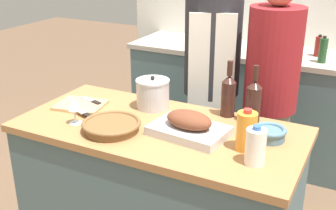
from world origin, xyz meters
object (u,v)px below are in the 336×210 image
Objects in this scene: juice_jug at (246,131)px; milk_jug at (256,146)px; wicker_basket at (112,126)px; condiment_bottle_short at (319,46)px; stock_pot at (153,94)px; condiment_bottle_tall at (323,50)px; wine_bottle_green at (254,100)px; person_cook_aproned at (212,76)px; wine_glass_left at (74,105)px; cutting_board at (81,105)px; knife_chef at (83,113)px; wine_bottle_dark at (228,95)px; knife_paring at (92,101)px; roasting_pan at (189,126)px; mixing_bowl at (269,133)px; person_cook_guest at (270,91)px.

juice_jug is 1.11× the size of milk_jug.
wicker_basket is 1.89m from condiment_bottle_short.
condiment_bottle_tall is (0.75, 1.20, 0.06)m from stock_pot.
wine_bottle_green is (0.57, 0.06, 0.04)m from stock_pot.
wicker_basket is at bearing -116.37° from condiment_bottle_tall.
wicker_basket is 0.18× the size of person_cook_aproned.
juice_jug is at bearing 8.10° from wine_glass_left.
person_cook_aproned reaches higher than wine_bottle_green.
knife_chef is (0.10, -0.11, 0.01)m from cutting_board.
wine_bottle_dark reaches higher than wine_glass_left.
person_cook_aproned is (-0.62, -0.61, -0.11)m from condiment_bottle_tall.
condiment_bottle_tall is at bearing 25.29° from person_cook_aproned.
juice_jug reaches higher than knife_paring.
stock_pot is 0.41m from knife_chef.
knife_chef is 1.81m from condiment_bottle_tall.
person_cook_aproned is at bearing -125.71° from condiment_bottle_short.
condiment_bottle_tall is at bearing 50.42° from knife_paring.
cutting_board is at bearing -124.65° from condiment_bottle_short.
roasting_pan is 0.34m from wine_bottle_dark.
wine_glass_left is 0.74× the size of condiment_bottle_tall.
wicker_basket is at bearing 2.70° from wine_glass_left.
juice_jug is (0.66, 0.12, 0.06)m from wicker_basket.
condiment_bottle_short is (0.95, 1.75, 0.03)m from wine_glass_left.
mixing_bowl is 0.68m from person_cook_guest.
stock_pot reaches higher than wicker_basket.
wine_bottle_dark is (0.09, 0.32, 0.08)m from roasting_pan.
knife_paring is (-1.05, 0.25, -0.06)m from milk_jug.
stock_pot is at bearing 25.35° from cutting_board.
person_cook_guest reaches higher than knife_paring.
condiment_bottle_short is at bearing 59.68° from knife_chef.
wine_bottle_dark reaches higher than wicker_basket.
condiment_bottle_tall is at bearing 57.67° from wine_glass_left.
milk_jug is (0.00, -0.26, 0.05)m from mixing_bowl.
person_cook_aproned reaches higher than milk_jug.
wine_bottle_dark is (-0.28, 0.45, 0.04)m from milk_jug.
wine_bottle_green is 0.19× the size of person_cook_aproned.
condiment_bottle_short reaches higher than wine_glass_left.
roasting_pan is 2.45× the size of knife_paring.
roasting_pan is 0.38m from wine_bottle_green.
cutting_board is 0.92m from person_cook_aproned.
knife_chef is (-0.98, 0.08, -0.06)m from milk_jug.
wicker_basket reaches higher than knife_paring.
wine_bottle_dark is at bearing -101.87° from condiment_bottle_short.
knife_chef is at bearing -134.48° from person_cook_aproned.
wine_bottle_green is at bearing 14.01° from cutting_board.
milk_jug is at bearing -55.39° from juice_jug.
wine_bottle_green is 0.15m from wine_bottle_dark.
wine_glass_left is (-0.82, -0.44, -0.02)m from wine_bottle_green.
wicker_basket is at bearing -179.50° from milk_jug.
mixing_bowl is 1.13× the size of wine_glass_left.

